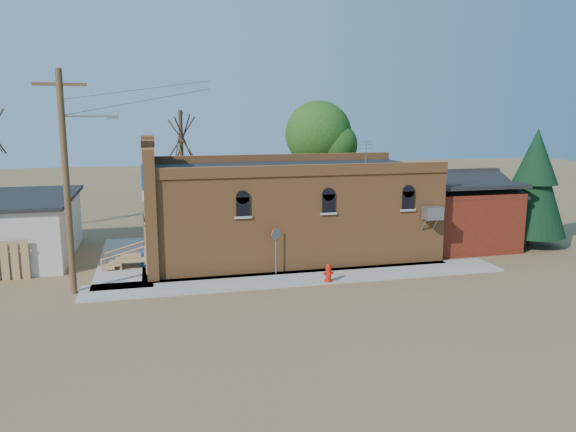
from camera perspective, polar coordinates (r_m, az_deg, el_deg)
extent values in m
plane|color=brown|center=(24.09, -1.37, -7.24)|extent=(120.00, 120.00, 0.00)
cube|color=#9E9991|center=(25.26, 1.53, -6.31)|extent=(19.00, 2.20, 0.08)
cube|color=#9E9991|center=(29.36, -16.11, -4.34)|extent=(2.60, 10.00, 0.08)
cube|color=#AC6534|center=(29.21, 0.11, 0.44)|extent=(14.00, 7.00, 4.50)
cube|color=black|center=(28.90, 0.11, 4.93)|extent=(13.80, 6.80, 0.12)
cube|color=#AC6534|center=(28.26, -13.80, 1.14)|extent=(0.50, 7.40, 5.80)
cube|color=#164199|center=(26.93, -14.53, 3.03)|extent=(0.08, 1.10, 1.56)
cube|color=gray|center=(27.69, 14.48, 0.29)|extent=(0.85, 0.65, 0.60)
cube|color=#59200F|center=(32.90, 16.38, -0.01)|extent=(5.00, 6.00, 3.20)
cylinder|color=#4F301F|center=(24.01, -21.58, 2.98)|extent=(0.26, 0.26, 9.00)
cube|color=#4F301F|center=(23.87, -22.22, 12.30)|extent=(2.00, 0.12, 0.12)
cylinder|color=gray|center=(23.74, -19.84, 9.56)|extent=(1.80, 0.08, 0.08)
cube|color=gray|center=(23.66, -17.39, 9.58)|extent=(0.45, 0.22, 0.14)
cylinder|color=#473228|center=(35.65, -10.70, 4.49)|extent=(0.24, 0.24, 7.50)
cylinder|color=#473228|center=(37.78, 3.08, 4.06)|extent=(0.28, 0.28, 6.30)
sphere|color=#1E4413|center=(37.58, 3.12, 8.31)|extent=(4.40, 4.40, 4.40)
cylinder|color=#473228|center=(34.07, 23.39, -1.82)|extent=(0.30, 0.30, 1.20)
cone|color=black|center=(33.63, 23.73, 2.85)|extent=(3.60, 3.60, 5.50)
cone|color=black|center=(33.49, 23.93, 5.56)|extent=(2.41, 2.41, 3.00)
cylinder|color=red|center=(24.66, 4.12, -6.57)|extent=(0.47, 0.47, 0.07)
cylinder|color=red|center=(24.56, 4.13, -5.82)|extent=(0.32, 0.32, 0.60)
sphere|color=red|center=(24.48, 4.14, -5.12)|extent=(0.24, 0.24, 0.24)
cylinder|color=red|center=(24.42, 4.24, -5.90)|extent=(0.15, 0.17, 0.11)
cylinder|color=red|center=(24.52, 3.79, -5.83)|extent=(0.17, 0.15, 0.11)
cylinder|color=red|center=(24.61, 4.48, -5.78)|extent=(0.17, 0.15, 0.11)
cylinder|color=gray|center=(25.46, -1.24, -3.80)|extent=(0.06, 0.06, 1.95)
cylinder|color=gray|center=(25.24, -1.24, -1.86)|extent=(0.50, 0.35, 0.58)
cylinder|color=#B6240A|center=(25.28, -1.25, -1.84)|extent=(0.50, 0.35, 0.58)
cylinder|color=navy|center=(27.77, -14.20, -4.13)|extent=(0.63, 0.63, 0.82)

